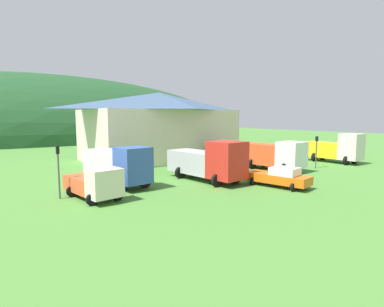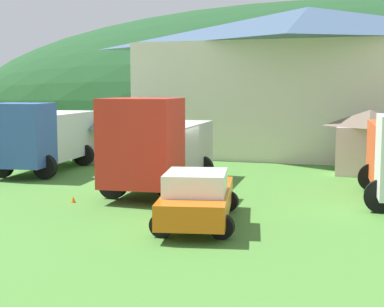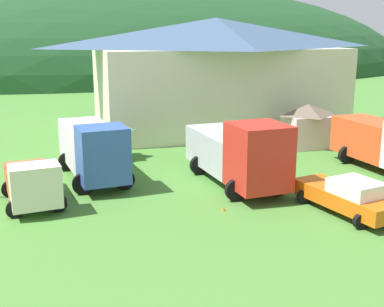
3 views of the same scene
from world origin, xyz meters
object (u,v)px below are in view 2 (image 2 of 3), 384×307
object	(u,v)px
play_shed_pink	(369,141)
depot_building	(307,79)
play_shed_cream	(104,139)
traffic_cone_near_pickup	(73,203)
service_pickup_orange	(198,197)
box_truck_blue	(46,135)
crane_truck_red	(159,145)

from	to	relation	value
play_shed_pink	depot_building	bearing A→B (deg)	115.60
depot_building	play_shed_cream	world-z (taller)	depot_building
traffic_cone_near_pickup	service_pickup_orange	bearing A→B (deg)	-19.11
service_pickup_orange	traffic_cone_near_pickup	bearing A→B (deg)	-120.96
play_shed_cream	service_pickup_orange	world-z (taller)	play_shed_cream
box_truck_blue	service_pickup_orange	distance (m)	13.49
play_shed_pink	traffic_cone_near_pickup	xyz separation A→B (m)	(-9.83, -10.38, -1.57)
depot_building	box_truck_blue	xyz separation A→B (m)	(-11.09, -11.97, -2.84)
depot_building	service_pickup_orange	xyz separation A→B (m)	(-0.65, -20.46, -3.78)
play_shed_pink	service_pickup_orange	size ratio (longest dim) A/B	0.57
crane_truck_red	traffic_cone_near_pickup	distance (m)	4.27
crane_truck_red	box_truck_blue	bearing A→B (deg)	-119.78
box_truck_blue	traffic_cone_near_pickup	xyz separation A→B (m)	(5.23, -6.68, -1.77)
play_shed_pink	crane_truck_red	distance (m)	10.56
play_shed_cream	traffic_cone_near_pickup	bearing A→B (deg)	-68.97
service_pickup_orange	play_shed_cream	bearing A→B (deg)	-155.29
box_truck_blue	service_pickup_orange	bearing A→B (deg)	43.88
box_truck_blue	crane_truck_red	world-z (taller)	crane_truck_red
depot_building	box_truck_blue	world-z (taller)	depot_building
play_shed_pink	traffic_cone_near_pickup	distance (m)	14.38
crane_truck_red	service_pickup_orange	world-z (taller)	crane_truck_red
depot_building	box_truck_blue	bearing A→B (deg)	-132.81
depot_building	play_shed_pink	bearing A→B (deg)	-64.40
play_shed_pink	service_pickup_orange	distance (m)	13.05
play_shed_cream	play_shed_pink	distance (m)	14.02
box_truck_blue	crane_truck_red	distance (m)	7.96
play_shed_pink	traffic_cone_near_pickup	size ratio (longest dim) A/B	6.95
play_shed_cream	box_truck_blue	distance (m)	4.34
play_shed_cream	crane_truck_red	size ratio (longest dim) A/B	0.36
crane_truck_red	service_pickup_orange	xyz separation A→B (m)	(3.23, -5.12, -1.00)
play_shed_cream	crane_truck_red	xyz separation A→B (m)	(6.16, -7.55, 0.56)
service_pickup_orange	box_truck_blue	bearing A→B (deg)	-140.96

